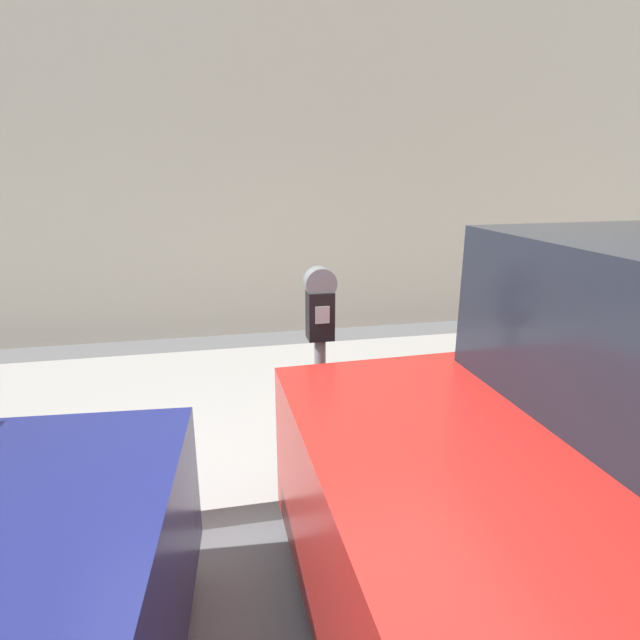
% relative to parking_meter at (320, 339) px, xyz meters
% --- Properties ---
extents(ground_plane, '(60.00, 60.00, 0.00)m').
position_rel_parking_meter_xyz_m(ground_plane, '(-0.24, -1.01, -1.09)').
color(ground_plane, slate).
extents(sidewalk, '(24.00, 2.80, 0.14)m').
position_rel_parking_meter_xyz_m(sidewalk, '(-0.24, 1.19, -1.02)').
color(sidewalk, '#9E9B96').
rests_on(sidewalk, ground_plane).
extents(building_facade, '(24.00, 0.30, 6.15)m').
position_rel_parking_meter_xyz_m(building_facade, '(-0.24, 3.65, 1.98)').
color(building_facade, beige).
rests_on(building_facade, ground_plane).
extents(parking_meter, '(0.19, 0.14, 1.39)m').
position_rel_parking_meter_xyz_m(parking_meter, '(0.00, 0.00, 0.00)').
color(parking_meter, slate).
rests_on(parking_meter, sidewalk).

